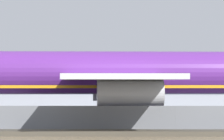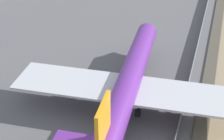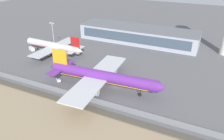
{
  "view_description": "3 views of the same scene",
  "coord_description": "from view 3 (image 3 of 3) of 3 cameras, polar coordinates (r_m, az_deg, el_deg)",
  "views": [
    {
      "loc": [
        -5.99,
        -84.79,
        5.3
      ],
      "look_at": [
        -6.86,
        -4.14,
        6.72
      ],
      "focal_mm": 105.0,
      "sensor_mm": 36.0,
      "label": 1
    },
    {
      "loc": [
        -71.38,
        -20.32,
        50.19
      ],
      "look_at": [
        2.22,
        2.09,
        4.19
      ],
      "focal_mm": 60.0,
      "sensor_mm": 36.0,
      "label": 2
    },
    {
      "loc": [
        37.04,
        -81.22,
        53.62
      ],
      "look_at": [
        -4.75,
        6.76,
        4.7
      ],
      "focal_mm": 35.0,
      "sensor_mm": 36.0,
      "label": 3
    }
  ],
  "objects": [
    {
      "name": "apron_light_mast_apron_west",
      "position": [
        143.97,
        -15.07,
        8.59
      ],
      "size": [
        3.2,
        0.4,
        19.74
      ],
      "color": "#A8A8AD",
      "rests_on": "ground"
    },
    {
      "name": "cargo_jet_purple",
      "position": [
        100.08,
        -2.9,
        -1.67
      ],
      "size": [
        57.53,
        49.62,
        16.19
      ],
      "color": "#602889",
      "rests_on": "ground"
    },
    {
      "name": "shoreline_seawall",
      "position": [
        88.92,
        -4.86,
        -10.33
      ],
      "size": [
        320.0,
        3.0,
        0.5
      ],
      "color": "#474238",
      "rests_on": "ground"
    },
    {
      "name": "ops_van",
      "position": [
        154.8,
        -20.25,
        5.22
      ],
      "size": [
        5.6,
        4.08,
        2.48
      ],
      "color": "white",
      "rests_on": "ground"
    },
    {
      "name": "perimeter_fence",
      "position": [
        91.41,
        -3.47,
        -8.25
      ],
      "size": [
        280.0,
        0.1,
        2.74
      ],
      "color": "slate",
      "rests_on": "ground"
    },
    {
      "name": "passenger_jet_silver",
      "position": [
        144.09,
        -15.0,
        6.09
      ],
      "size": [
        45.3,
        38.62,
        13.49
      ],
      "color": "silver",
      "rests_on": "ground"
    },
    {
      "name": "ground_plane",
      "position": [
        104.13,
        0.77,
        -4.33
      ],
      "size": [
        500.0,
        500.0,
        0.0
      ],
      "primitive_type": "plane",
      "color": "#565659"
    },
    {
      "name": "terminal_building",
      "position": [
        161.24,
        6.7,
        9.16
      ],
      "size": [
        85.33,
        20.8,
        11.15
      ],
      "color": "#9EA3AD",
      "rests_on": "ground"
    },
    {
      "name": "baggage_tug",
      "position": [
        111.47,
        -13.84,
        -2.46
      ],
      "size": [
        3.5,
        3.24,
        1.8
      ],
      "color": "white",
      "rests_on": "ground"
    }
  ]
}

